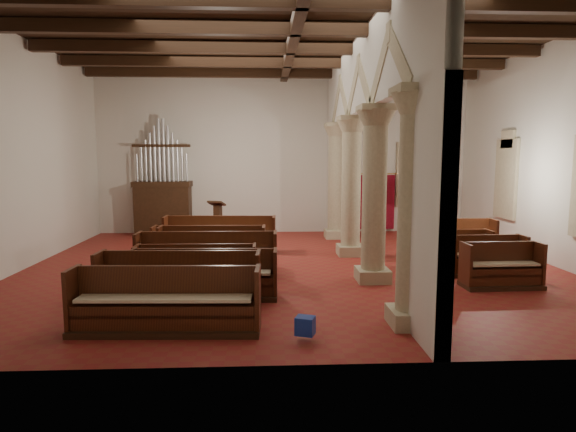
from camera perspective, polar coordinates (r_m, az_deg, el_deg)
The scene contains 31 objects.
floor at distance 12.81m, azimuth 0.55°, elevation -6.09°, with size 14.00×14.00×0.00m, color maroon.
ceiling at distance 12.84m, azimuth 0.58°, elevation 20.97°, with size 14.00×14.00×0.00m, color black.
wall_back at distance 18.46m, azimuth -0.52°, elevation 7.35°, with size 14.00×0.02×6.00m, color silver.
wall_front at distance 6.49m, azimuth 3.67°, elevation 7.73°, with size 14.00×0.02×6.00m, color silver.
wall_left at distance 13.94m, azimuth -29.73°, elevation 6.49°, with size 0.02×12.00×6.00m, color silver.
wall_right at distance 14.65m, azimuth 29.26°, elevation 6.51°, with size 0.02×12.00×6.00m, color silver.
ceiling_beams at distance 12.80m, azimuth 0.58°, elevation 20.18°, with size 13.80×11.80×0.30m, color #321D10, non-canonical shape.
arcade at distance 12.72m, azimuth 8.82°, elevation 9.90°, with size 0.90×11.90×6.00m.
window_right_b at distance 16.83m, azimuth 24.54°, elevation 4.01°, with size 0.03×1.00×2.20m, color #2C644D.
window_back at distance 19.31m, azimuth 14.53°, elevation 4.74°, with size 1.00×0.03×2.20m, color #2C644D.
pipe_organ at distance 18.41m, azimuth -14.60°, elevation 2.05°, with size 2.10×0.85×4.40m.
lectern at distance 17.37m, azimuth -8.30°, elevation -0.76°, with size 0.66×0.70×1.37m.
dossal_curtain at distance 18.93m, azimuth 10.15°, elevation 1.68°, with size 1.80×0.07×2.17m.
processional_banner at distance 18.20m, azimuth 13.71°, elevation 0.17°, with size 0.50×0.64×2.30m.
hymnal_box_a at distance 7.85m, azimuth 2.05°, elevation -12.86°, with size 0.29×0.24×0.29m, color navy.
hymnal_box_b at distance 11.08m, azimuth -5.15°, elevation -6.90°, with size 0.29×0.24×0.29m, color navy.
hymnal_box_c at distance 12.32m, azimuth -2.58°, elevation -5.49°, with size 0.27×0.22×0.27m, color navy.
tube_heater_a at distance 8.60m, azimuth -7.95°, elevation -11.73°, with size 0.10×0.10×1.00m, color silver.
tube_heater_b at distance 9.30m, azimuth -11.19°, elevation -10.34°, with size 0.11×0.11×1.07m, color white.
nave_pew_0 at distance 8.43m, azimuth -14.27°, elevation -10.84°, with size 3.18×0.86×1.09m.
nave_pew_1 at distance 9.69m, azimuth -12.76°, elevation -8.45°, with size 3.18×0.87×1.09m.
nave_pew_2 at distance 10.19m, azimuth -9.92°, elevation -7.74°, with size 3.05×0.80×1.01m.
nave_pew_3 at distance 11.00m, azimuth -10.83°, elevation -6.73°, with size 2.69×0.68×0.97m.
nave_pew_4 at distance 11.80m, azimuth -9.55°, elevation -5.52°, with size 3.36×0.80×1.11m.
nave_pew_5 at distance 12.98m, azimuth -8.95°, elevation -4.38°, with size 2.83×0.80×1.08m.
nave_pew_6 at distance 13.68m, azimuth -9.92°, elevation -3.96°, with size 2.91×0.84×0.98m.
nave_pew_7 at distance 14.76m, azimuth -8.07°, elevation -2.94°, with size 3.39×0.93×1.12m.
aisle_pew_0 at distance 11.83m, azimuth 23.97°, elevation -6.12°, with size 1.76×0.73×1.01m.
aisle_pew_1 at distance 12.93m, azimuth 22.45°, elevation -5.02°, with size 1.92×0.71×0.98m.
aisle_pew_2 at distance 13.62m, azimuth 19.55°, elevation -4.28°, with size 1.69×0.67×0.98m.
aisle_pew_3 at distance 14.57m, azimuth 19.60°, elevation -3.33°, with size 1.99×0.79×1.15m.
Camera 1 is at (-0.72, -12.45, 2.93)m, focal length 30.00 mm.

